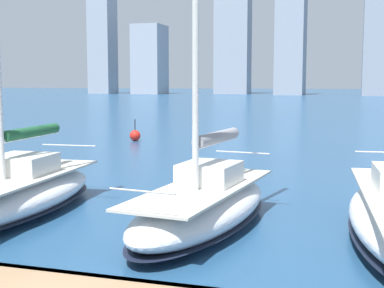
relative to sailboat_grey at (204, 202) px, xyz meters
The scene contains 4 objects.
city_skyline 150.88m from the sailboat_grey, 89.32° to the right, with size 162.87×20.22×48.75m.
sailboat_grey is the anchor object (origin of this frame).
sailboat_forest 5.59m from the sailboat_grey, ahead, with size 3.12×7.80×10.05m.
channel_buoy 21.10m from the sailboat_grey, 62.23° to the right, with size 0.70×0.70×1.40m.
Camera 1 is at (-4.06, 6.34, 3.77)m, focal length 50.00 mm.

